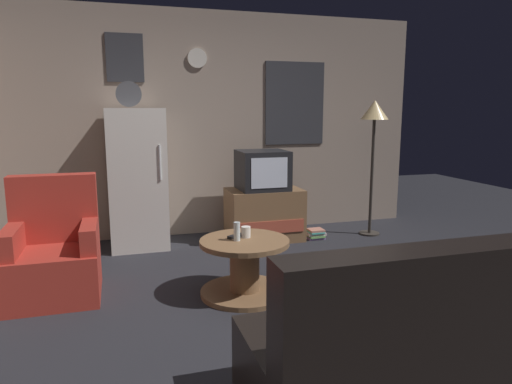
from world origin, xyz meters
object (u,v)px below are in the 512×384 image
object	(u,v)px
crt_tv	(262,170)
armchair	(54,255)
tv_stand	(264,214)
couch	(421,351)
standing_lamp	(374,120)
remote_control	(235,236)
fridge	(137,178)
coffee_table	(245,267)
wine_glass	(237,231)
book_stack	(316,234)
mug_ceramic_white	(246,232)

from	to	relation	value
crt_tv	armchair	world-z (taller)	crt_tv
tv_stand	couch	bearing A→B (deg)	-93.56
standing_lamp	remote_control	distance (m)	2.52
fridge	coffee_table	world-z (taller)	fridge
standing_lamp	couch	distance (m)	3.53
fridge	remote_control	world-z (taller)	fridge
tv_stand	wine_glass	world-z (taller)	wine_glass
coffee_table	remote_control	size ratio (longest dim) A/B	4.80
fridge	crt_tv	distance (m)	1.38
fridge	crt_tv	size ratio (longest dim) A/B	3.28
tv_stand	armchair	size ratio (longest dim) A/B	0.87
crt_tv	wine_glass	size ratio (longest dim) A/B	3.60
remote_control	armchair	bearing A→B (deg)	132.09
crt_tv	book_stack	distance (m)	0.97
tv_stand	book_stack	world-z (taller)	tv_stand
tv_stand	mug_ceramic_white	world-z (taller)	tv_stand
standing_lamp	couch	bearing A→B (deg)	-116.11
wine_glass	couch	xyz separation A→B (m)	(0.52, -1.66, -0.22)
fridge	book_stack	bearing A→B (deg)	-8.79
crt_tv	wine_glass	world-z (taller)	crt_tv
couch	book_stack	distance (m)	3.12
crt_tv	standing_lamp	size ratio (longest dim) A/B	0.34
crt_tv	book_stack	bearing A→B (deg)	-14.69
wine_glass	book_stack	size ratio (longest dim) A/B	0.69
tv_stand	couch	world-z (taller)	couch
mug_ceramic_white	book_stack	world-z (taller)	mug_ceramic_white
remote_control	armchair	xyz separation A→B (m)	(-1.41, 0.34, -0.13)
fridge	armchair	xyz separation A→B (m)	(-0.72, -1.22, -0.42)
standing_lamp	remote_control	world-z (taller)	standing_lamp
tv_stand	wine_glass	distance (m)	1.69
armchair	book_stack	bearing A→B (deg)	18.84
standing_lamp	armchair	world-z (taller)	standing_lamp
wine_glass	couch	distance (m)	1.75
couch	tv_stand	bearing A→B (deg)	86.44
fridge	book_stack	world-z (taller)	fridge
fridge	mug_ceramic_white	world-z (taller)	fridge
fridge	mug_ceramic_white	bearing A→B (deg)	-64.02
fridge	couch	xyz separation A→B (m)	(1.20, -3.32, -0.44)
standing_lamp	armchair	bearing A→B (deg)	-164.74
crt_tv	armchair	bearing A→B (deg)	-152.75
fridge	standing_lamp	size ratio (longest dim) A/B	1.11
coffee_table	crt_tv	bearing A→B (deg)	67.49
coffee_table	couch	xyz separation A→B (m)	(0.45, -1.67, 0.08)
book_stack	wine_glass	bearing A→B (deg)	-133.57
remote_control	book_stack	size ratio (longest dim) A/B	0.69
fridge	couch	world-z (taller)	fridge
couch	standing_lamp	bearing A→B (deg)	63.89
tv_stand	standing_lamp	world-z (taller)	standing_lamp
crt_tv	remote_control	distance (m)	1.61
tv_stand	armchair	world-z (taller)	armchair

